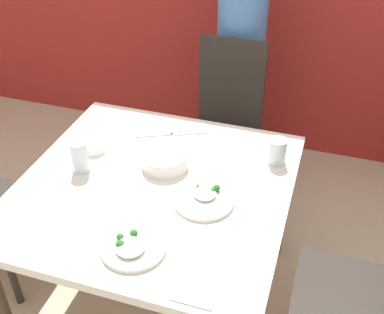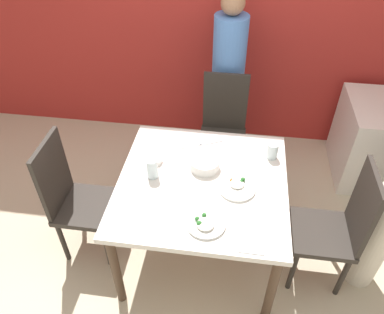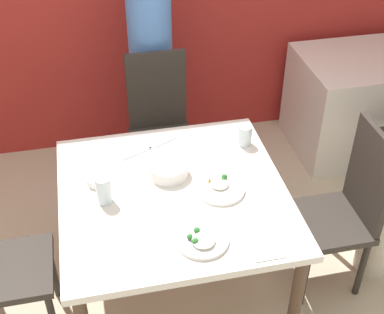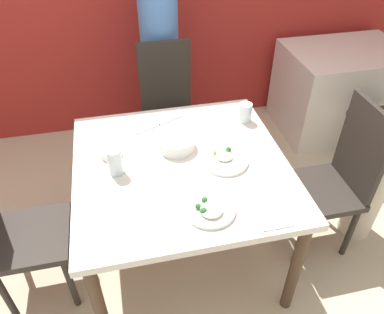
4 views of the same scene
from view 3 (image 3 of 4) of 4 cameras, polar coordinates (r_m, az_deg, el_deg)
name	(u,v)px [view 3 (image 3 of 4)]	position (r m, az deg, el deg)	size (l,w,h in m)	color
ground_plane	(176,288)	(3.14, -1.72, -13.80)	(10.00, 10.00, 0.00)	beige
dining_table	(174,204)	(2.67, -1.98, -5.03)	(1.10, 1.10, 0.73)	silver
chair_adult_spot	(160,126)	(3.46, -3.38, 3.36)	(0.40, 0.40, 0.99)	#2D2823
chair_child_spot	(344,208)	(2.95, 15.86, -5.25)	(0.40, 0.40, 0.99)	#2D2823
person_adult	(152,73)	(3.60, -4.32, 8.94)	(0.28, 0.28, 1.58)	#5184D1
bowl_curry	(169,169)	(2.70, -2.46, -1.28)	(0.20, 0.20, 0.07)	white
plate_rice_adult	(202,240)	(2.36, 1.07, -8.83)	(0.23, 0.23, 0.05)	white
plate_rice_child	(220,188)	(2.62, 3.05, -3.33)	(0.24, 0.24, 0.05)	white
bowl_rice_small	(98,180)	(2.69, -10.02, -2.39)	(0.12, 0.12, 0.04)	white
glass_water_tall	(104,189)	(2.55, -9.40, -3.43)	(0.07, 0.07, 0.14)	silver
glass_water_short	(245,135)	(2.91, 5.64, 2.34)	(0.08, 0.08, 0.12)	silver
napkin_folded	(267,248)	(2.37, 7.98, -9.58)	(0.14, 0.14, 0.01)	white
fork_steel	(163,143)	(2.93, -3.09, 1.54)	(0.17, 0.10, 0.01)	silver
spoon_steel	(137,153)	(2.87, -5.92, 0.38)	(0.17, 0.09, 0.01)	silver
background_table	(363,102)	(4.18, 17.79, 5.56)	(0.99, 0.72, 0.74)	silver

